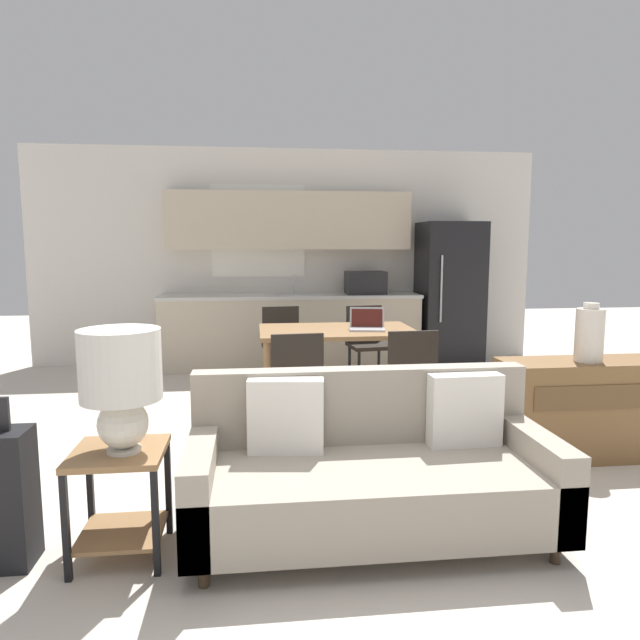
{
  "coord_description": "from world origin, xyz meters",
  "views": [
    {
      "loc": [
        -0.44,
        -2.7,
        1.51
      ],
      "look_at": [
        0.04,
        1.5,
        0.95
      ],
      "focal_mm": 32.0,
      "sensor_mm": 36.0,
      "label": 1
    }
  ],
  "objects_px": {
    "dining_chair_near_left": "(295,378)",
    "vase": "(589,334)",
    "refrigerator": "(449,294)",
    "dining_chair_far_left": "(283,342)",
    "dining_chair_far_right": "(367,340)",
    "laptop": "(367,324)",
    "side_table": "(120,485)",
    "couch": "(369,471)",
    "credenza": "(581,409)",
    "dining_table": "(337,336)",
    "table_lamp": "(121,378)",
    "dining_chair_near_right": "(408,373)"
  },
  "relations": [
    {
      "from": "refrigerator",
      "to": "dining_chair_far_right",
      "type": "height_order",
      "value": "refrigerator"
    },
    {
      "from": "refrigerator",
      "to": "laptop",
      "type": "height_order",
      "value": "refrigerator"
    },
    {
      "from": "credenza",
      "to": "laptop",
      "type": "xyz_separation_m",
      "value": [
        -1.27,
        1.43,
        0.43
      ]
    },
    {
      "from": "credenza",
      "to": "vase",
      "type": "distance_m",
      "value": 0.54
    },
    {
      "from": "table_lamp",
      "to": "vase",
      "type": "relative_size",
      "value": 1.43
    },
    {
      "from": "dining_chair_far_left",
      "to": "dining_chair_near_left",
      "type": "xyz_separation_m",
      "value": [
        0.01,
        -1.66,
        0.0
      ]
    },
    {
      "from": "dining_table",
      "to": "couch",
      "type": "bearing_deg",
      "value": -94.1
    },
    {
      "from": "refrigerator",
      "to": "dining_chair_far_left",
      "type": "relative_size",
      "value": 2.11
    },
    {
      "from": "dining_chair_near_left",
      "to": "vase",
      "type": "bearing_deg",
      "value": 156.71
    },
    {
      "from": "couch",
      "to": "dining_chair_near_right",
      "type": "bearing_deg",
      "value": 68.05
    },
    {
      "from": "dining_chair_far_right",
      "to": "dining_chair_near_right",
      "type": "bearing_deg",
      "value": -96.87
    },
    {
      "from": "refrigerator",
      "to": "credenza",
      "type": "xyz_separation_m",
      "value": [
        -0.15,
        -3.25,
        -0.54
      ]
    },
    {
      "from": "credenza",
      "to": "dining_chair_near_left",
      "type": "relative_size",
      "value": 1.38
    },
    {
      "from": "refrigerator",
      "to": "dining_table",
      "type": "xyz_separation_m",
      "value": [
        -1.69,
        -1.76,
        -0.23
      ]
    },
    {
      "from": "couch",
      "to": "vase",
      "type": "relative_size",
      "value": 4.52
    },
    {
      "from": "table_lamp",
      "to": "dining_chair_near_left",
      "type": "relative_size",
      "value": 0.7
    },
    {
      "from": "dining_table",
      "to": "laptop",
      "type": "height_order",
      "value": "laptop"
    },
    {
      "from": "side_table",
      "to": "dining_chair_near_right",
      "type": "relative_size",
      "value": 0.64
    },
    {
      "from": "vase",
      "to": "dining_table",
      "type": "bearing_deg",
      "value": 135.56
    },
    {
      "from": "table_lamp",
      "to": "dining_chair_far_left",
      "type": "xyz_separation_m",
      "value": [
        0.92,
        3.32,
        -0.41
      ]
    },
    {
      "from": "side_table",
      "to": "dining_chair_near_right",
      "type": "height_order",
      "value": "dining_chair_near_right"
    },
    {
      "from": "credenza",
      "to": "dining_chair_far_right",
      "type": "relative_size",
      "value": 1.38
    },
    {
      "from": "dining_chair_near_right",
      "to": "laptop",
      "type": "xyz_separation_m",
      "value": [
        -0.19,
        0.75,
        0.3
      ]
    },
    {
      "from": "refrigerator",
      "to": "dining_chair_far_right",
      "type": "bearing_deg",
      "value": -142.0
    },
    {
      "from": "dining_table",
      "to": "dining_chair_far_right",
      "type": "height_order",
      "value": "dining_chair_far_right"
    },
    {
      "from": "refrigerator",
      "to": "dining_chair_far_left",
      "type": "bearing_deg",
      "value": -156.3
    },
    {
      "from": "credenza",
      "to": "dining_chair_far_left",
      "type": "xyz_separation_m",
      "value": [
        -2.01,
        2.31,
        0.13
      ]
    },
    {
      "from": "laptop",
      "to": "side_table",
      "type": "bearing_deg",
      "value": -114.81
    },
    {
      "from": "dining_chair_near_left",
      "to": "laptop",
      "type": "xyz_separation_m",
      "value": [
        0.72,
        0.79,
        0.3
      ]
    },
    {
      "from": "dining_chair_far_right",
      "to": "dining_chair_far_left",
      "type": "xyz_separation_m",
      "value": [
        -0.92,
        0.02,
        0.0
      ]
    },
    {
      "from": "couch",
      "to": "laptop",
      "type": "relative_size",
      "value": 5.16
    },
    {
      "from": "credenza",
      "to": "dining_chair_near_right",
      "type": "bearing_deg",
      "value": 147.71
    },
    {
      "from": "credenza",
      "to": "dining_chair_far_right",
      "type": "distance_m",
      "value": 2.53
    },
    {
      "from": "refrigerator",
      "to": "table_lamp",
      "type": "bearing_deg",
      "value": -125.8
    },
    {
      "from": "dining_table",
      "to": "table_lamp",
      "type": "xyz_separation_m",
      "value": [
        -1.38,
        -2.5,
        0.23
      ]
    },
    {
      "from": "dining_chair_far_right",
      "to": "dining_chair_near_left",
      "type": "distance_m",
      "value": 1.87
    },
    {
      "from": "side_table",
      "to": "vase",
      "type": "relative_size",
      "value": 1.31
    },
    {
      "from": "dining_table",
      "to": "laptop",
      "type": "distance_m",
      "value": 0.3
    },
    {
      "from": "couch",
      "to": "dining_chair_near_left",
      "type": "distance_m",
      "value": 1.56
    },
    {
      "from": "refrigerator",
      "to": "credenza",
      "type": "distance_m",
      "value": 3.3
    },
    {
      "from": "couch",
      "to": "table_lamp",
      "type": "xyz_separation_m",
      "value": [
        -1.21,
        -0.13,
        0.56
      ]
    },
    {
      "from": "refrigerator",
      "to": "dining_table",
      "type": "relative_size",
      "value": 1.25
    },
    {
      "from": "table_lamp",
      "to": "side_table",
      "type": "bearing_deg",
      "value": 140.49
    },
    {
      "from": "dining_table",
      "to": "vase",
      "type": "relative_size",
      "value": 3.49
    },
    {
      "from": "dining_chair_far_left",
      "to": "laptop",
      "type": "bearing_deg",
      "value": -56.43
    },
    {
      "from": "laptop",
      "to": "refrigerator",
      "type": "bearing_deg",
      "value": 62.2
    },
    {
      "from": "vase",
      "to": "dining_chair_near_left",
      "type": "relative_size",
      "value": 0.49
    },
    {
      "from": "refrigerator",
      "to": "dining_table",
      "type": "bearing_deg",
      "value": -133.82
    },
    {
      "from": "dining_table",
      "to": "vase",
      "type": "distance_m",
      "value": 2.18
    },
    {
      "from": "dining_table",
      "to": "couch",
      "type": "relative_size",
      "value": 0.77
    }
  ]
}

